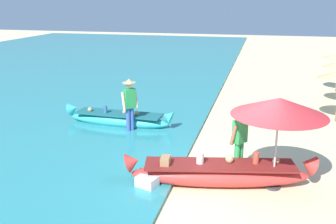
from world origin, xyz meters
name	(u,v)px	position (x,y,z in m)	size (l,w,h in m)	color
ground_plane	(222,183)	(0.00, 0.00, 0.00)	(80.00, 80.00, 0.00)	beige
boat_red_foreground	(219,173)	(-0.07, -0.10, 0.31)	(4.57, 1.64, 0.85)	red
boat_cyan_midground	(119,119)	(-3.98, 3.48, 0.28)	(3.96, 0.90, 0.79)	#33B2BC
person_vendor_hatted	(130,102)	(-3.37, 2.93, 1.07)	(0.52, 0.55, 1.85)	#3D5BA8
person_tourist_customer	(239,140)	(0.34, 0.51, 0.98)	(0.47, 0.57, 1.73)	green
patio_umbrella_large	(279,107)	(1.19, 0.07, 2.00)	(2.17, 2.17, 2.21)	#B7B7BC
cooler_box	(147,183)	(-1.67, -0.76, 0.17)	(0.48, 0.35, 0.34)	silver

